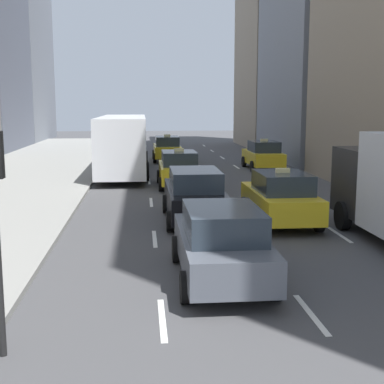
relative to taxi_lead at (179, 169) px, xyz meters
The scene contains 9 objects.
sidewalk_left 8.77m from the taxi_lead, 159.79° to the left, with size 8.00×66.00×0.15m, color gray.
lane_markings 1.92m from the taxi_lead, 35.05° to the right, with size 5.72×56.00×0.01m.
taxi_lead is the anchor object (origin of this frame).
taxi_second 12.08m from the taxi_lead, 90.00° to the left, with size 2.02×4.40×1.87m.
taxi_third 8.73m from the taxi_lead, 71.30° to the right, with size 2.02×4.40×1.87m.
taxi_fourth 8.69m from the taxi_lead, 49.90° to the left, with size 2.02×4.40×1.87m.
sedan_black_near 13.86m from the taxi_lead, 90.00° to the right, with size 2.02×4.59×1.70m.
sedan_silver_behind 7.71m from the taxi_lead, 90.00° to the right, with size 2.02×4.80×1.79m.
city_bus 6.10m from the taxi_lead, 117.78° to the left, with size 2.80×11.61×3.25m.
Camera 1 is at (-0.51, -1.31, 3.90)m, focal length 50.00 mm.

